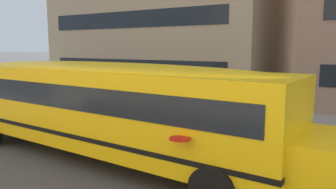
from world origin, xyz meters
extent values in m
plane|color=#424244|center=(0.00, 0.00, 0.00)|extent=(400.00, 400.00, 0.00)
cube|color=gray|center=(0.00, 7.62, 0.01)|extent=(120.00, 3.00, 0.01)
cube|color=silver|center=(0.00, 0.00, 0.00)|extent=(110.00, 0.16, 0.01)
cube|color=yellow|center=(-3.16, -1.47, 1.60)|extent=(11.06, 2.91, 2.19)
cube|color=black|center=(-8.72, -1.25, 0.68)|extent=(0.29, 2.50, 0.36)
cube|color=black|center=(-3.16, -1.47, 1.99)|extent=(10.40, 2.93, 0.64)
cube|color=black|center=(-3.16, -1.47, 0.95)|extent=(11.08, 2.94, 0.12)
ellipsoid|color=yellow|center=(-3.16, -1.47, 2.69)|extent=(10.61, 2.69, 0.36)
cylinder|color=red|center=(0.30, -3.03, 1.49)|extent=(0.46, 0.46, 0.03)
cylinder|color=black|center=(1.06, -0.38, 0.50)|extent=(1.01, 0.32, 1.00)
cylinder|color=black|center=(-7.27, -0.06, 0.50)|extent=(1.01, 0.32, 1.00)
cube|color=gray|center=(-11.47, 4.72, 0.65)|extent=(3.90, 1.70, 0.70)
cube|color=black|center=(-11.62, 4.72, 1.32)|extent=(2.20, 1.56, 0.64)
cylinder|color=black|center=(-10.17, 5.57, 0.30)|extent=(0.60, 0.18, 0.60)
cylinder|color=black|center=(-10.17, 3.87, 0.30)|extent=(0.60, 0.18, 0.60)
cylinder|color=black|center=(-12.77, 5.57, 0.30)|extent=(0.60, 0.18, 0.60)
cylinder|color=black|center=(-12.77, 3.87, 0.30)|extent=(0.60, 0.18, 0.60)
cube|color=#195B66|center=(-17.62, 5.12, 0.65)|extent=(3.91, 1.73, 0.70)
cube|color=black|center=(-17.77, 5.13, 1.32)|extent=(2.21, 1.58, 0.64)
cylinder|color=black|center=(-16.31, 5.96, 0.30)|extent=(0.60, 0.18, 0.60)
cylinder|color=black|center=(-16.32, 4.26, 0.30)|extent=(0.60, 0.18, 0.60)
cylinder|color=black|center=(-18.91, 5.98, 0.30)|extent=(0.60, 0.18, 0.60)
cube|color=tan|center=(-10.68, 15.64, 6.40)|extent=(16.72, 13.04, 12.80)
cube|color=black|center=(-10.68, 9.10, 1.92)|extent=(14.04, 0.04, 1.10)
cube|color=black|center=(-10.68, 9.10, 5.12)|extent=(14.04, 0.04, 1.10)
camera|label=1|loc=(3.55, -8.62, 3.31)|focal=35.56mm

